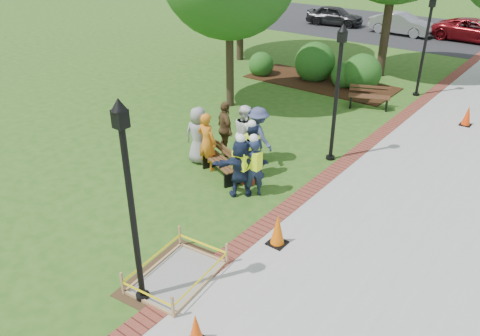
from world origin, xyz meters
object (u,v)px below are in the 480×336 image
Objects in this scene: wet_concrete_pad at (177,270)px; hivis_worker_a at (241,166)px; lamp_near at (130,193)px; hivis_worker_b at (253,165)px; cone_front at (196,329)px; bench_near at (221,168)px; hivis_worker_c at (252,148)px.

hivis_worker_a reaches higher than wet_concrete_pad.
lamp_near reaches higher than hivis_worker_b.
lamp_near is (-1.63, 0.17, 2.16)m from cone_front.
hivis_worker_b is at bearing -11.89° from bench_near.
bench_near reaches higher than cone_front.
wet_concrete_pad is at bearing -78.35° from hivis_worker_b.
bench_near is 5.81m from lamp_near.
cone_front is at bearing -61.16° from hivis_worker_a.
hivis_worker_b is at bearing 101.65° from wet_concrete_pad.
cone_front is at bearing -54.38° from bench_near.
bench_near is at bearing 155.64° from hivis_worker_a.
hivis_worker_c is (-0.72, 0.88, -0.03)m from hivis_worker_b.
wet_concrete_pad is 4.97m from hivis_worker_c.
bench_near is 0.89× the size of hivis_worker_a.
hivis_worker_b is at bearing 97.91° from lamp_near.
hivis_worker_a is 1.19m from hivis_worker_c.
bench_near is 2.47× the size of cone_front.
cone_front is (3.68, -5.13, 0.05)m from bench_near.
bench_near is (-2.19, 4.11, 0.04)m from wet_concrete_pad.
hivis_worker_c is (-1.36, 5.55, -1.59)m from lamp_near.
hivis_worker_b reaches higher than wet_concrete_pad.
hivis_worker_b is at bearing 38.90° from hivis_worker_a.
lamp_near is 4.80m from hivis_worker_a.
hivis_worker_b reaches higher than cone_front.
lamp_near is at bearing -99.15° from wet_concrete_pad.
cone_front is at bearing -62.41° from hivis_worker_c.
bench_near is 6.31m from cone_front.
hivis_worker_c is at bearing 107.73° from wet_concrete_pad.
bench_near is 0.92× the size of hivis_worker_c.
cone_front is 5.31m from hivis_worker_a.
bench_near is 0.89× the size of hivis_worker_b.
hivis_worker_a is at bearing 106.37° from wet_concrete_pad.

